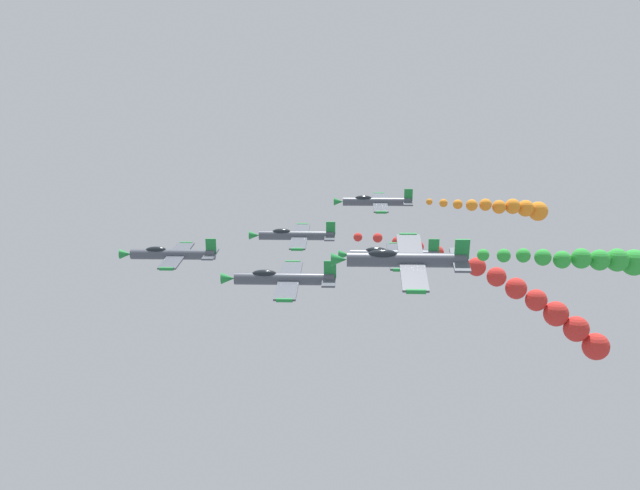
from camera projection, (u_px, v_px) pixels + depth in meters
airplane_lead at (171, 254)px, 79.81m from camera, size 9.54×10.35×2.58m
airplane_left_inner at (282, 279)px, 67.46m from camera, size 9.49×10.35×2.79m
airplane_right_inner at (295, 235)px, 90.12m from camera, size 9.49×10.35×2.82m
smoke_trail_right_inner at (536, 305)px, 89.05m from camera, size 4.26×30.35×14.75m
airplane_left_outer at (392, 255)px, 77.59m from camera, size 9.54×10.35×2.56m
smoke_trail_left_outer at (634, 263)px, 81.33m from camera, size 9.48×27.45×4.71m
airplane_right_outer at (404, 260)px, 56.72m from camera, size 9.27×10.35×3.33m
airplane_trailing at (376, 202)px, 99.19m from camera, size 9.50×10.35×2.77m
smoke_trail_trailing at (513, 208)px, 100.67m from camera, size 4.97×16.74×3.32m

